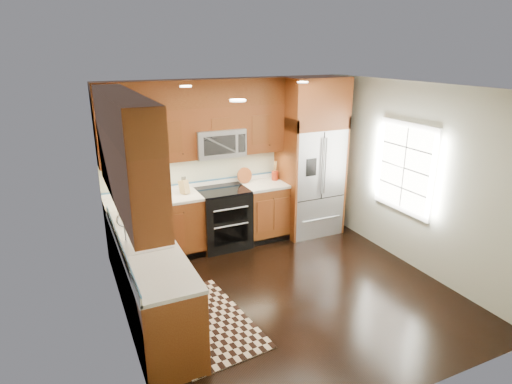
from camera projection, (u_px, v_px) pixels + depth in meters
name	position (u px, v px, depth m)	size (l,w,h in m)	color
ground	(288.00, 292.00, 5.57)	(4.00, 4.00, 0.00)	black
wall_back	(229.00, 161.00, 6.88)	(4.00, 0.02, 2.60)	#B2B7A4
wall_left	(119.00, 225.00, 4.36)	(0.02, 4.00, 2.60)	#B2B7A4
wall_right	(416.00, 178.00, 5.96)	(0.02, 4.00, 2.60)	#B2B7A4
window	(405.00, 168.00, 6.09)	(0.04, 1.10, 1.30)	white
base_cabinets	(175.00, 251.00, 5.71)	(2.85, 3.00, 0.90)	brown
countertop	(181.00, 213.00, 5.72)	(2.86, 3.01, 0.04)	silver
upper_cabinets	(170.00, 131.00, 5.40)	(2.85, 3.00, 1.15)	brown
range	(224.00, 218.00, 6.76)	(0.76, 0.67, 0.95)	black
microwave	(219.00, 142.00, 6.49)	(0.76, 0.40, 0.42)	#B2B2B7
refrigerator	(311.00, 157.00, 7.08)	(0.98, 0.75, 2.60)	#B2B2B7
sink_faucet	(143.00, 240.00, 4.76)	(0.54, 0.44, 0.37)	#B2B2B7
rug	(204.00, 322.00, 4.95)	(0.97, 1.61, 0.01)	black
knife_block	(184.00, 187.00, 6.40)	(0.14, 0.16, 0.26)	tan
utensil_crock	(275.00, 174.00, 7.07)	(0.13, 0.13, 0.32)	maroon
cutting_board	(245.00, 183.00, 6.94)	(0.26, 0.26, 0.02)	brown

